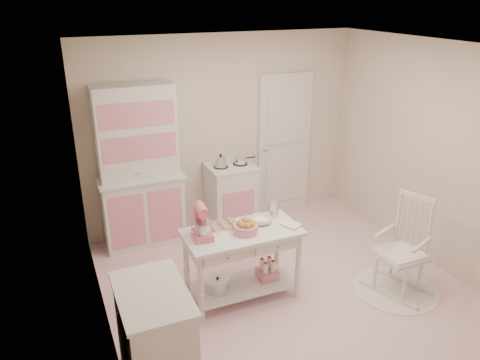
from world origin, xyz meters
name	(u,v)px	position (x,y,z in m)	size (l,w,h in m)	color
room_shell	(292,148)	(0.00, 0.00, 1.65)	(3.84, 3.84, 2.62)	pink
door	(284,144)	(0.95, 1.87, 1.02)	(0.82, 0.05, 2.04)	silver
hutch	(140,168)	(-1.20, 1.66, 1.04)	(1.06, 0.50, 2.08)	silver
stove	(231,197)	(0.00, 1.61, 0.46)	(0.62, 0.57, 0.92)	silver
base_cabinet	(156,340)	(-1.63, -0.77, 0.46)	(0.54, 0.84, 0.92)	silver
lace_rug	(395,289)	(1.11, -0.50, 0.01)	(0.92, 0.92, 0.01)	white
rocking_chair	(402,247)	(1.11, -0.50, 0.55)	(0.48, 0.72, 1.10)	silver
work_table	(242,264)	(-0.50, 0.06, 0.40)	(1.20, 0.60, 0.80)	silver
stand_mixer	(202,223)	(-0.92, 0.08, 0.97)	(0.20, 0.28, 0.34)	#DD5D6B
cookie_tray	(222,225)	(-0.65, 0.24, 0.81)	(0.34, 0.24, 0.02)	silver
bread_basket	(246,229)	(-0.48, 0.01, 0.85)	(0.25, 0.25, 0.09)	pink
mixing_bowl	(262,220)	(-0.24, 0.14, 0.84)	(0.23, 0.23, 0.07)	white
metal_pitcher	(274,210)	(-0.06, 0.22, 0.89)	(0.10, 0.10, 0.17)	silver
recipe_book	(287,227)	(-0.05, -0.06, 0.81)	(0.15, 0.20, 0.02)	white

